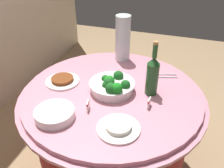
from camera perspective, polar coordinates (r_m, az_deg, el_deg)
The scene contains 11 objects.
ground_plane at distance 1.98m, azimuth 0.00°, elevation -19.52°, with size 6.00×6.00×0.00m, color #9E7F5B.
buffet_table at distance 1.70m, azimuth 0.00°, elevation -11.80°, with size 1.16×1.16×0.74m.
broccoli_bowl at distance 1.43m, azimuth 0.13°, elevation -0.43°, with size 0.28×0.28×0.12m.
plate_stack at distance 1.29m, azimuth -13.62°, elevation -7.03°, with size 0.21×0.21×0.05m.
wine_bottle at distance 1.40m, azimuth 9.71°, elevation 2.20°, with size 0.07×0.07×0.34m.
decorative_fruit_vase at distance 1.77m, azimuth 2.62°, elevation 10.59°, with size 0.11×0.11×0.34m.
serving_tongs at distance 1.65m, azimuth 12.47°, elevation 1.94°, with size 0.09×0.17×0.01m.
food_plate_rice at distance 1.20m, azimuth 1.57°, elevation -10.40°, with size 0.22×0.22×0.04m.
food_plate_stir_fry at distance 1.58m, azimuth -11.82°, elevation 0.89°, with size 0.22×0.22×0.03m.
label_placard_front at distance 1.34m, azimuth 8.93°, elevation -4.40°, with size 0.05×0.01×0.05m.
label_placard_mid at distance 1.31m, azimuth -5.80°, elevation -5.09°, with size 0.05×0.02×0.05m.
Camera 1 is at (-1.14, -0.39, 1.57)m, focal length 38.00 mm.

